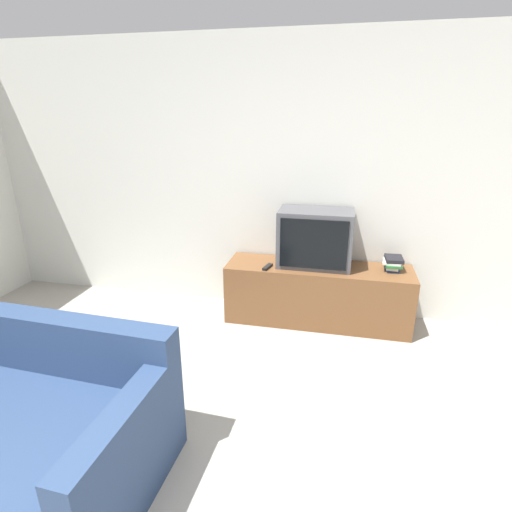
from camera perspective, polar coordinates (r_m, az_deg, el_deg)
The scene contains 6 objects.
wall_back at distance 3.90m, azimuth 3.33°, elevation 10.68°, with size 9.00×0.06×2.60m.
tv_stand at distance 3.87m, azimuth 8.73°, elevation -5.38°, with size 1.72×0.48×0.56m.
television at distance 3.72m, azimuth 8.44°, elevation 2.55°, with size 0.67×0.40×0.53m.
couch at distance 2.78m, azimuth -32.60°, elevation -19.79°, with size 1.85×1.01×0.80m.
book_stack at distance 3.82m, azimuth 18.95°, elevation -0.93°, with size 0.18×0.22×0.12m.
remote_on_stand at distance 3.68m, azimuth 1.66°, elevation -1.56°, with size 0.08×0.16×0.02m.
Camera 1 is at (0.60, -0.77, 1.91)m, focal length 28.00 mm.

